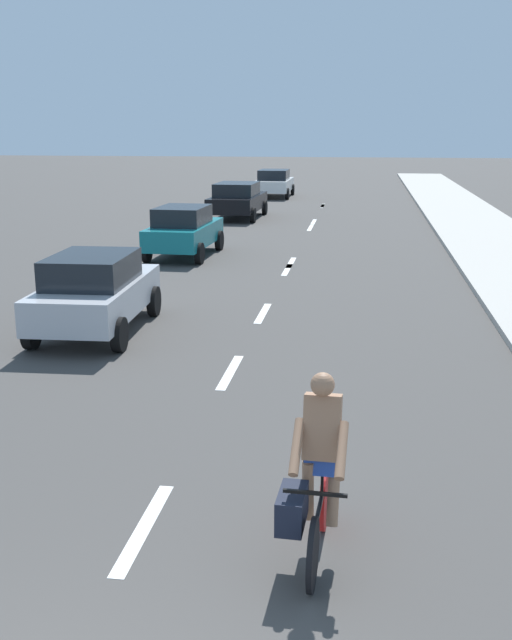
{
  "coord_description": "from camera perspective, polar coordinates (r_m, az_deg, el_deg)",
  "views": [
    {
      "loc": [
        2.09,
        -3.14,
        3.94
      ],
      "look_at": [
        0.54,
        7.68,
        1.1
      ],
      "focal_mm": 41.79,
      "sensor_mm": 36.0,
      "label": 1
    }
  ],
  "objects": [
    {
      "name": "ground_plane",
      "position": [
        23.57,
        2.99,
        4.92
      ],
      "size": [
        160.0,
        160.0,
        0.0
      ],
      "primitive_type": "plane",
      "color": "#423F3D"
    },
    {
      "name": "sidewalk_strip",
      "position": [
        25.84,
        18.28,
        5.22
      ],
      "size": [
        3.6,
        80.0,
        0.14
      ],
      "primitive_type": "cube",
      "color": "#B2ADA3",
      "rests_on": "ground"
    },
    {
      "name": "lane_stripe_1",
      "position": [
        7.92,
        -8.57,
        -15.41
      ],
      "size": [
        0.16,
        1.8,
        0.01
      ],
      "primitive_type": "cube",
      "color": "white",
      "rests_on": "ground"
    },
    {
      "name": "lane_stripe_2",
      "position": [
        12.37,
        -1.98,
        -4.0
      ],
      "size": [
        0.16,
        1.8,
        0.01
      ],
      "primitive_type": "cube",
      "color": "white",
      "rests_on": "ground"
    },
    {
      "name": "lane_stripe_3",
      "position": [
        16.23,
        0.53,
        0.53
      ],
      "size": [
        0.16,
        1.8,
        0.01
      ],
      "primitive_type": "cube",
      "color": "white",
      "rests_on": "ground"
    },
    {
      "name": "lane_stripe_4",
      "position": [
        21.25,
        2.4,
        3.88
      ],
      "size": [
        0.16,
        1.8,
        0.01
      ],
      "primitive_type": "cube",
      "color": "white",
      "rests_on": "ground"
    },
    {
      "name": "lane_stripe_5",
      "position": [
        22.37,
        2.7,
        4.41
      ],
      "size": [
        0.16,
        1.8,
        0.01
      ],
      "primitive_type": "cube",
      "color": "white",
      "rests_on": "ground"
    },
    {
      "name": "lane_stripe_6",
      "position": [
        30.28,
        4.18,
        7.05
      ],
      "size": [
        0.16,
        1.8,
        0.01
      ],
      "primitive_type": "cube",
      "color": "white",
      "rests_on": "ground"
    },
    {
      "name": "lane_stripe_7",
      "position": [
        32.21,
        4.44,
        7.5
      ],
      "size": [
        0.16,
        1.8,
        0.01
      ],
      "primitive_type": "cube",
      "color": "white",
      "rests_on": "ground"
    },
    {
      "name": "lane_stripe_8",
      "position": [
        38.89,
        5.12,
        8.7
      ],
      "size": [
        0.16,
        1.8,
        0.01
      ],
      "primitive_type": "cube",
      "color": "white",
      "rests_on": "ground"
    },
    {
      "name": "lane_stripe_9",
      "position": [
        39.07,
        5.13,
        8.72
      ],
      "size": [
        0.16,
        1.8,
        0.01
      ],
      "primitive_type": "cube",
      "color": "white",
      "rests_on": "ground"
    },
    {
      "name": "cyclist",
      "position": [
        7.0,
        4.51,
        -11.87
      ],
      "size": [
        0.62,
        1.71,
        1.82
      ],
      "rotation": [
        0.0,
        0.0,
        3.1
      ],
      "color": "black",
      "rests_on": "ground"
    },
    {
      "name": "parked_car_silver",
      "position": [
        14.92,
        -12.2,
        2.22
      ],
      "size": [
        1.96,
        3.99,
        1.57
      ],
      "rotation": [
        0.0,
        0.0,
        0.04
      ],
      "color": "#B7BABF",
      "rests_on": "ground"
    },
    {
      "name": "parked_car_teal",
      "position": [
        23.47,
        -5.54,
        6.89
      ],
      "size": [
        1.92,
        3.93,
        1.57
      ],
      "rotation": [
        0.0,
        0.0,
        -0.03
      ],
      "color": "#14727A",
      "rests_on": "ground"
    },
    {
      "name": "parked_car_black",
      "position": [
        33.41,
        -1.43,
        9.24
      ],
      "size": [
        2.21,
        4.65,
        1.57
      ],
      "rotation": [
        0.0,
        0.0,
        -0.03
      ],
      "color": "black",
      "rests_on": "ground"
    },
    {
      "name": "parked_car_white",
      "position": [
        43.71,
        1.4,
        10.49
      ],
      "size": [
        2.03,
        4.39,
        1.57
      ],
      "rotation": [
        0.0,
        0.0,
        -0.0
      ],
      "color": "white",
      "rests_on": "ground"
    }
  ]
}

